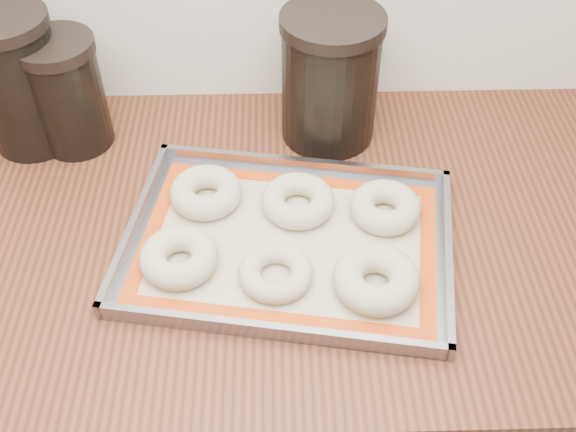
{
  "coord_description": "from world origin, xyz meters",
  "views": [
    {
      "loc": [
        0.17,
        0.98,
        1.62
      ],
      "look_at": [
        0.18,
        1.63,
        0.96
      ],
      "focal_mm": 42.0,
      "sensor_mm": 36.0,
      "label": 1
    }
  ],
  "objects_px": {
    "bagel_back_right": "(385,207)",
    "canister_left": "(19,81)",
    "bagel_back_left": "(206,192)",
    "baking_tray": "(288,242)",
    "canister_right": "(330,78)",
    "bagel_front_left": "(179,257)",
    "canister_mid": "(67,93)",
    "bagel_front_mid": "(276,272)",
    "bagel_front_right": "(376,279)",
    "bagel_back_mid": "(298,201)"
  },
  "relations": [
    {
      "from": "bagel_back_right",
      "to": "canister_left",
      "type": "distance_m",
      "value": 0.61
    },
    {
      "from": "bagel_back_left",
      "to": "bagel_back_right",
      "type": "height_order",
      "value": "same"
    },
    {
      "from": "baking_tray",
      "to": "canister_right",
      "type": "xyz_separation_m",
      "value": [
        0.07,
        0.26,
        0.1
      ]
    },
    {
      "from": "bagel_front_left",
      "to": "canister_mid",
      "type": "distance_m",
      "value": 0.35
    },
    {
      "from": "bagel_front_left",
      "to": "bagel_back_right",
      "type": "distance_m",
      "value": 0.31
    },
    {
      "from": "bagel_back_right",
      "to": "baking_tray",
      "type": "bearing_deg",
      "value": -160.72
    },
    {
      "from": "bagel_front_mid",
      "to": "canister_left",
      "type": "xyz_separation_m",
      "value": [
        -0.4,
        0.32,
        0.09
      ]
    },
    {
      "from": "bagel_front_right",
      "to": "bagel_back_right",
      "type": "bearing_deg",
      "value": 77.72
    },
    {
      "from": "bagel_front_left",
      "to": "bagel_back_right",
      "type": "bearing_deg",
      "value": 16.97
    },
    {
      "from": "bagel_front_right",
      "to": "canister_left",
      "type": "bearing_deg",
      "value": 147.27
    },
    {
      "from": "bagel_front_right",
      "to": "canister_right",
      "type": "xyz_separation_m",
      "value": [
        -0.04,
        0.34,
        0.09
      ]
    },
    {
      "from": "bagel_front_right",
      "to": "canister_left",
      "type": "xyz_separation_m",
      "value": [
        -0.53,
        0.34,
        0.09
      ]
    },
    {
      "from": "bagel_back_left",
      "to": "canister_mid",
      "type": "distance_m",
      "value": 0.28
    },
    {
      "from": "bagel_front_mid",
      "to": "bagel_back_right",
      "type": "relative_size",
      "value": 0.97
    },
    {
      "from": "canister_mid",
      "to": "bagel_back_left",
      "type": "bearing_deg",
      "value": -35.29
    },
    {
      "from": "bagel_front_mid",
      "to": "bagel_back_right",
      "type": "distance_m",
      "value": 0.2
    },
    {
      "from": "bagel_back_left",
      "to": "canister_left",
      "type": "bearing_deg",
      "value": 150.63
    },
    {
      "from": "bagel_back_mid",
      "to": "canister_left",
      "type": "bearing_deg",
      "value": 156.69
    },
    {
      "from": "bagel_front_left",
      "to": "canister_mid",
      "type": "bearing_deg",
      "value": 124.13
    },
    {
      "from": "canister_right",
      "to": "bagel_front_right",
      "type": "bearing_deg",
      "value": -83.18
    },
    {
      "from": "bagel_front_left",
      "to": "canister_left",
      "type": "distance_m",
      "value": 0.41
    },
    {
      "from": "bagel_front_right",
      "to": "canister_mid",
      "type": "relative_size",
      "value": 0.61
    },
    {
      "from": "bagel_front_left",
      "to": "bagel_back_mid",
      "type": "bearing_deg",
      "value": 32.89
    },
    {
      "from": "bagel_back_left",
      "to": "canister_left",
      "type": "distance_m",
      "value": 0.35
    },
    {
      "from": "bagel_front_right",
      "to": "canister_right",
      "type": "height_order",
      "value": "canister_right"
    },
    {
      "from": "bagel_back_left",
      "to": "bagel_back_mid",
      "type": "relative_size",
      "value": 0.99
    },
    {
      "from": "baking_tray",
      "to": "canister_left",
      "type": "height_order",
      "value": "canister_left"
    },
    {
      "from": "bagel_back_left",
      "to": "bagel_back_mid",
      "type": "distance_m",
      "value": 0.14
    },
    {
      "from": "baking_tray",
      "to": "bagel_front_left",
      "type": "bearing_deg",
      "value": -165.3
    },
    {
      "from": "baking_tray",
      "to": "bagel_front_right",
      "type": "xyz_separation_m",
      "value": [
        0.12,
        -0.09,
        0.02
      ]
    },
    {
      "from": "baking_tray",
      "to": "canister_mid",
      "type": "height_order",
      "value": "canister_mid"
    },
    {
      "from": "bagel_front_mid",
      "to": "canister_left",
      "type": "relative_size",
      "value": 0.45
    },
    {
      "from": "bagel_back_left",
      "to": "bagel_back_mid",
      "type": "bearing_deg",
      "value": -8.47
    },
    {
      "from": "bagel_front_mid",
      "to": "canister_left",
      "type": "distance_m",
      "value": 0.52
    },
    {
      "from": "canister_mid",
      "to": "canister_right",
      "type": "xyz_separation_m",
      "value": [
        0.42,
        0.01,
        0.01
      ]
    },
    {
      "from": "bagel_front_mid",
      "to": "bagel_front_left",
      "type": "bearing_deg",
      "value": 168.24
    },
    {
      "from": "bagel_front_left",
      "to": "bagel_back_right",
      "type": "height_order",
      "value": "same"
    },
    {
      "from": "bagel_back_mid",
      "to": "canister_mid",
      "type": "bearing_deg",
      "value": 153.7
    },
    {
      "from": "canister_right",
      "to": "baking_tray",
      "type": "bearing_deg",
      "value": -106.02
    },
    {
      "from": "bagel_front_right",
      "to": "canister_left",
      "type": "height_order",
      "value": "canister_left"
    },
    {
      "from": "bagel_front_left",
      "to": "canister_right",
      "type": "bearing_deg",
      "value": 52.88
    },
    {
      "from": "bagel_front_right",
      "to": "bagel_back_right",
      "type": "relative_size",
      "value": 1.11
    },
    {
      "from": "baking_tray",
      "to": "bagel_front_mid",
      "type": "bearing_deg",
      "value": -105.35
    },
    {
      "from": "bagel_front_mid",
      "to": "bagel_back_mid",
      "type": "bearing_deg",
      "value": 75.53
    },
    {
      "from": "bagel_front_mid",
      "to": "baking_tray",
      "type": "bearing_deg",
      "value": 74.65
    },
    {
      "from": "baking_tray",
      "to": "bagel_back_left",
      "type": "distance_m",
      "value": 0.15
    },
    {
      "from": "bagel_back_mid",
      "to": "bagel_back_right",
      "type": "distance_m",
      "value": 0.13
    },
    {
      "from": "bagel_front_mid",
      "to": "bagel_back_right",
      "type": "height_order",
      "value": "bagel_back_right"
    },
    {
      "from": "bagel_front_mid",
      "to": "bagel_back_right",
      "type": "bearing_deg",
      "value": 35.82
    },
    {
      "from": "bagel_front_mid",
      "to": "bagel_back_left",
      "type": "distance_m",
      "value": 0.19
    }
  ]
}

